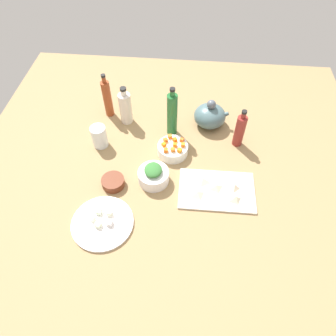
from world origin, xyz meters
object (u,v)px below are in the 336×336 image
bowl_carrots (173,149)px  bottle_1 (172,114)px  bowl_small_side (113,182)px  bottle_0 (240,130)px  plate_tofu (103,223)px  drinking_glass_0 (99,137)px  teapot (210,116)px  bowl_greens (154,176)px  cutting_board (217,190)px  bottle_3 (107,98)px  bottle_2 (126,108)px

bowl_carrots → bottle_1: (-1.59, 14.51, 9.48)cm
bottle_1 → bowl_carrots: bearing=-83.7°
bowl_small_side → bottle_0: 64.73cm
plate_tofu → drinking_glass_0: 45.21cm
drinking_glass_0 → teapot: bearing=20.3°
bowl_greens → teapot: size_ratio=0.78×
cutting_board → teapot: size_ratio=1.87×
cutting_board → bowl_small_side: size_ratio=3.26×
bowl_carrots → bowl_small_side: bearing=-139.3°
teapot → bottle_1: bottle_1 is taller
cutting_board → plate_tofu: plate_tofu is taller
cutting_board → bottle_0: bearing=71.3°
teapot → bowl_small_side: bearing=-134.2°
bowl_greens → bottle_1: bearing=80.1°
bowl_greens → bottle_0: size_ratio=0.65×
plate_tofu → bowl_carrots: (25.42, 41.31, 2.08)cm
bowl_greens → bottle_0: bearing=34.7°
bowl_greens → drinking_glass_0: drinking_glass_0 is taller
bowl_small_side → bottle_3: bearing=103.7°
bowl_small_side → teapot: 60.88cm
plate_tofu → teapot: (42.85, 63.41, 5.40)cm
cutting_board → bowl_carrots: bowl_carrots is taller
bottle_1 → bowl_greens: bearing=-99.9°
bowl_greens → drinking_glass_0: size_ratio=1.22×
bottle_1 → drinking_glass_0: bearing=-160.6°
cutting_board → bottle_0: size_ratio=1.57×
cutting_board → bowl_greens: size_ratio=2.40×
teapot → bottle_1: size_ratio=0.65×
bottle_2 → bowl_carrots: bearing=-38.4°
cutting_board → bowl_carrots: size_ratio=2.27×
bottle_0 → bowl_greens: bearing=-145.3°
bottle_3 → drinking_glass_0: 23.41cm
plate_tofu → bottle_0: size_ratio=1.20×
plate_tofu → bottle_3: (-10.92, 66.46, 10.26)cm
bowl_carrots → bottle_0: bearing=16.6°
bowl_greens → bowl_carrots: (7.19, 17.43, -0.45)cm
bottle_0 → bottle_3: 69.67cm
plate_tofu → bowl_greens: bearing=52.6°
bowl_small_side → bottle_3: size_ratio=0.41×
bowl_greens → bowl_small_side: size_ratio=1.36×
teapot → bottle_0: size_ratio=0.84×
plate_tofu → bottle_0: 76.72cm
plate_tofu → bowl_carrots: bowl_carrots is taller
bowl_greens → drinking_glass_0: bearing=145.7°
cutting_board → bottle_1: (-22.92, 35.13, 11.66)cm
plate_tofu → bowl_small_side: 19.94cm
bottle_2 → bottle_3: size_ratio=0.85×
bowl_carrots → bottle_3: bottle_3 is taller
bottle_2 → bottle_0: bearing=-11.1°
bowl_carrots → bowl_small_side: bowl_carrots is taller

